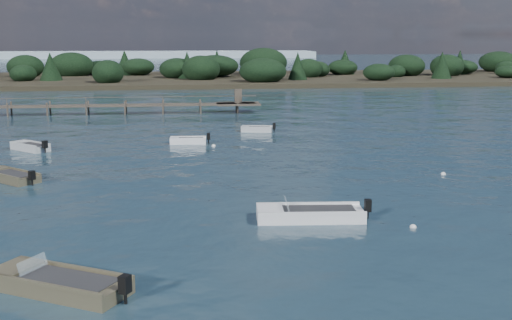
{
  "coord_description": "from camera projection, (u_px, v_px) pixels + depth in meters",
  "views": [
    {
      "loc": [
        -2.76,
        -26.22,
        8.95
      ],
      "look_at": [
        2.04,
        14.0,
        1.0
      ],
      "focal_mm": 45.0,
      "sensor_mm": 36.0,
      "label": 1
    }
  ],
  "objects": [
    {
      "name": "jetty",
      "position": [
        9.0,
        107.0,
        71.65
      ],
      "size": [
        64.5,
        3.2,
        3.4
      ],
      "color": "#4B4237",
      "rests_on": "ground"
    },
    {
      "name": "dinghy_mid_white_a",
      "position": [
        310.0,
        216.0,
        31.52
      ],
      "size": [
        5.69,
        2.37,
        1.32
      ],
      "color": "white",
      "rests_on": "ground"
    },
    {
      "name": "tender_far_grey_b",
      "position": [
        257.0,
        130.0,
        59.88
      ],
      "size": [
        3.27,
        1.74,
        1.1
      ],
      "color": "#B0B6B7",
      "rests_on": "ground"
    },
    {
      "name": "ground",
      "position": [
        200.0,
        102.0,
        86.06
      ],
      "size": [
        400.0,
        400.0,
        0.0
      ],
      "primitive_type": "plane",
      "color": "#162834",
      "rests_on": "ground"
    },
    {
      "name": "buoy_b",
      "position": [
        413.0,
        228.0,
        30.23
      ],
      "size": [
        0.32,
        0.32,
        0.32
      ],
      "primitive_type": "sphere",
      "color": "white",
      "rests_on": "ground"
    },
    {
      "name": "far_headland",
      "position": [
        319.0,
        70.0,
        127.56
      ],
      "size": [
        190.0,
        40.0,
        5.8
      ],
      "color": "black",
      "rests_on": "ground"
    },
    {
      "name": "buoy_d",
      "position": [
        443.0,
        174.0,
        41.7
      ],
      "size": [
        0.32,
        0.32,
        0.32
      ],
      "primitive_type": "sphere",
      "color": "white",
      "rests_on": "ground"
    },
    {
      "name": "tender_far_grey",
      "position": [
        30.0,
        148.0,
        50.32
      ],
      "size": [
        3.43,
        3.37,
        1.23
      ],
      "color": "#B0B6B7",
      "rests_on": "ground"
    },
    {
      "name": "dinghy_near_olive",
      "position": [
        58.0,
        286.0,
        22.74
      ],
      "size": [
        5.42,
        4.24,
        1.36
      ],
      "color": "brown",
      "rests_on": "ground"
    },
    {
      "name": "tender_far_white",
      "position": [
        188.0,
        142.0,
        53.38
      ],
      "size": [
        3.36,
        1.37,
        1.14
      ],
      "color": "white",
      "rests_on": "ground"
    },
    {
      "name": "buoy_e",
      "position": [
        213.0,
        146.0,
        52.21
      ],
      "size": [
        0.32,
        0.32,
        0.32
      ],
      "primitive_type": "sphere",
      "color": "white",
      "rests_on": "ground"
    },
    {
      "name": "dinghy_mid_grey",
      "position": [
        10.0,
        178.0,
        39.99
      ],
      "size": [
        4.16,
        4.09,
        1.16
      ],
      "color": "brown",
      "rests_on": "ground"
    },
    {
      "name": "buoy_extra_a",
      "position": [
        26.0,
        146.0,
        52.15
      ],
      "size": [
        0.32,
        0.32,
        0.32
      ],
      "primitive_type": "sphere",
      "color": "white",
      "rests_on": "ground"
    }
  ]
}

